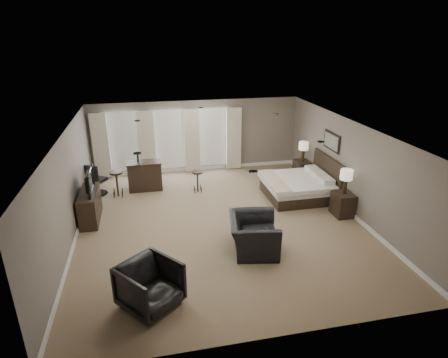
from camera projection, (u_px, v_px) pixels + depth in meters
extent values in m
cube|color=#7F6C51|center=(220.00, 222.00, 10.24)|extent=(7.60, 8.60, 0.04)
cube|color=silver|center=(220.00, 129.00, 9.28)|extent=(7.60, 8.60, 0.04)
cube|color=#70675D|center=(197.00, 136.00, 13.63)|extent=(7.50, 0.04, 2.60)
cube|color=#70675D|center=(273.00, 275.00, 5.90)|extent=(7.50, 0.04, 2.60)
cube|color=#70675D|center=(68.00, 190.00, 9.03)|extent=(0.04, 8.50, 2.60)
cube|color=#70675D|center=(350.00, 168.00, 10.49)|extent=(0.04, 8.50, 2.60)
cube|color=silver|center=(123.00, 142.00, 13.08)|extent=(1.15, 0.04, 2.05)
cube|color=silver|center=(169.00, 139.00, 13.39)|extent=(1.15, 0.04, 2.05)
cube|color=silver|center=(213.00, 137.00, 13.71)|extent=(1.15, 0.04, 2.05)
cube|color=#BEB69E|center=(101.00, 146.00, 12.85)|extent=(0.55, 0.12, 2.30)
cube|color=#BEB69E|center=(147.00, 144.00, 13.16)|extent=(0.55, 0.12, 2.30)
cube|color=#BEB69E|center=(192.00, 141.00, 13.47)|extent=(0.55, 0.12, 2.30)
cube|color=#BEB69E|center=(234.00, 139.00, 13.77)|extent=(0.55, 0.12, 2.30)
cube|color=silver|center=(294.00, 178.00, 11.55)|extent=(1.99, 1.90, 1.26)
cube|color=black|center=(343.00, 204.00, 10.52)|extent=(0.50, 0.61, 0.67)
cube|color=black|center=(302.00, 170.00, 13.16)|extent=(0.49, 0.60, 0.65)
cube|color=beige|center=(346.00, 182.00, 10.27)|extent=(0.34, 0.34, 0.70)
cube|color=beige|center=(303.00, 152.00, 12.91)|extent=(0.33, 0.33, 0.68)
cube|color=slate|center=(331.00, 141.00, 11.36)|extent=(0.04, 0.96, 0.56)
cube|color=black|center=(90.00, 206.00, 10.24)|extent=(0.46, 1.43, 0.83)
imported|color=black|center=(88.00, 190.00, 10.06)|extent=(0.62, 1.07, 0.14)
imported|color=black|center=(254.00, 229.00, 8.75)|extent=(1.05, 1.41, 1.12)
imported|color=black|center=(150.00, 284.00, 6.95)|extent=(1.34, 1.33, 1.01)
cube|color=black|center=(145.00, 176.00, 12.19)|extent=(1.11, 0.58, 0.97)
cube|color=black|center=(117.00, 184.00, 11.69)|extent=(0.52, 0.52, 0.83)
cube|color=black|center=(198.00, 182.00, 12.07)|extent=(0.43, 0.43, 0.70)
cube|color=black|center=(97.00, 179.00, 11.81)|extent=(0.73, 0.73, 1.04)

